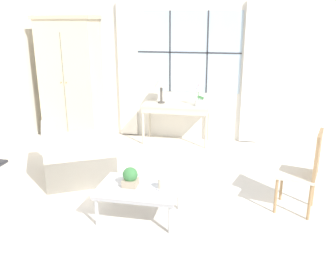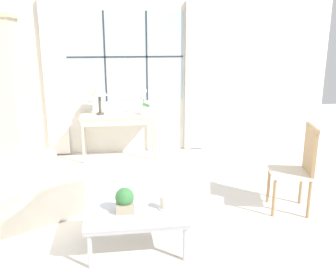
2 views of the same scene
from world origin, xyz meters
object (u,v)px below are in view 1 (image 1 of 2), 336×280
armoire (71,78)px  pillar_candle (162,184)px  armchair_upholstered (77,160)px  potted_orchid (199,97)px  console_table (177,109)px  potted_plant_small (130,177)px  side_chair_wooden (307,167)px  coffee_table (139,190)px  table_lamp (161,83)px

armoire → pillar_candle: size_ratio=16.58×
armchair_upholstered → pillar_candle: bearing=-32.4°
potted_orchid → armchair_upholstered: 2.50m
console_table → armoire: bearing=180.0°
potted_orchid → armchair_upholstered: (-1.53, -1.88, -0.62)m
console_table → potted_plant_small: (-0.01, -2.86, -0.15)m
side_chair_wooden → armchair_upholstered: bearing=172.9°
side_chair_wooden → coffee_table: size_ratio=1.08×
potted_orchid → potted_plant_small: 2.87m
coffee_table → potted_orchid: bearing=83.5°
potted_orchid → table_lamp: bearing=171.8°
armchair_upholstered → side_chair_wooden: bearing=-7.1°
table_lamp → console_table: bearing=-10.4°
armchair_upholstered → armoire: bearing=116.0°
coffee_table → potted_plant_small: (-0.10, -0.01, 0.15)m
table_lamp → pillar_candle: (0.66, -2.92, -0.66)m
armchair_upholstered → side_chair_wooden: side_chair_wooden is taller
console_table → side_chair_wooden: size_ratio=1.23×
console_table → coffee_table: bearing=-88.2°
console_table → coffee_table: console_table is taller
console_table → armchair_upholstered: armchair_upholstered is taller
armchair_upholstered → pillar_candle: 1.76m
console_table → table_lamp: table_lamp is taller
armchair_upholstered → potted_orchid: bearing=51.0°
potted_orchid → coffee_table: size_ratio=0.45×
armoire → pillar_candle: 3.82m
armoire → potted_orchid: 2.48m
table_lamp → armchair_upholstered: table_lamp is taller
console_table → potted_orchid: size_ratio=2.95×
potted_orchid → coffee_table: bearing=-96.5°
table_lamp → side_chair_wooden: 3.33m
console_table → table_lamp: bearing=169.6°
table_lamp → pillar_candle: 3.07m
coffee_table → armoire: bearing=127.0°
armoire → table_lamp: (1.76, 0.05, -0.04)m
armoire → armchair_upholstered: (0.94, -1.93, -0.88)m
table_lamp → pillar_candle: bearing=-77.2°
potted_orchid → armchair_upholstered: potted_orchid is taller
side_chair_wooden → coffee_table: (-1.89, -0.54, -0.22)m
table_lamp → potted_orchid: (0.71, -0.10, -0.22)m
armoire → potted_orchid: armoire is taller
armchair_upholstered → side_chair_wooden: 3.14m
table_lamp → side_chair_wooden: bearing=-46.1°
armchair_upholstered → coffee_table: (1.21, -0.92, 0.08)m
armoire → side_chair_wooden: armoire is taller
side_chair_wooden → table_lamp: bearing=133.9°
console_table → table_lamp: size_ratio=2.54×
table_lamp → potted_plant_small: 2.99m
pillar_candle → table_lamp: bearing=102.8°
potted_orchid → pillar_candle: size_ratio=3.04×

